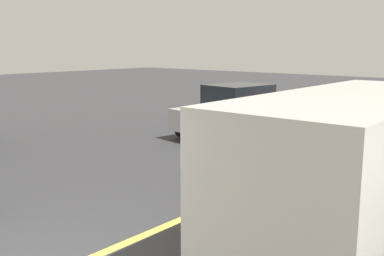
% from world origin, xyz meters
% --- Properties ---
extents(lane_marking_centre, '(28.00, 0.16, 0.01)m').
position_xyz_m(lane_marking_centre, '(3.00, 0.00, 0.01)').
color(lane_marking_centre, '#E0D14C').
extents(white_van, '(5.23, 2.34, 2.20)m').
position_xyz_m(white_van, '(3.55, -2.45, 1.27)').
color(white_van, silver).
rests_on(white_van, ground_plane).
extents(car_silver_approaching, '(4.17, 2.39, 1.65)m').
position_xyz_m(car_silver_approaching, '(9.02, 3.48, 0.82)').
color(car_silver_approaching, '#B7BABF').
rests_on(car_silver_approaching, ground_plane).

